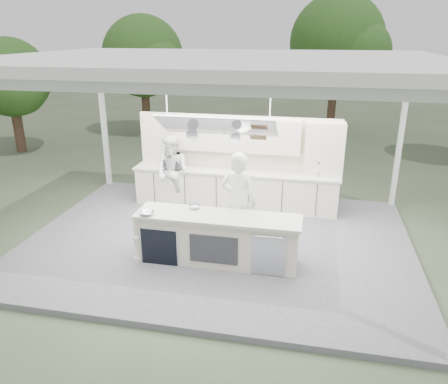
% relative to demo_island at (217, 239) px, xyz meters
% --- Properties ---
extents(ground, '(90.00, 90.00, 0.00)m').
position_rel_demo_island_xyz_m(ground, '(-0.18, 0.91, -0.60)').
color(ground, '#48563B').
rests_on(ground, ground).
extents(stage_deck, '(8.00, 6.00, 0.12)m').
position_rel_demo_island_xyz_m(stage_deck, '(-0.18, 0.91, -0.54)').
color(stage_deck, slate).
rests_on(stage_deck, ground).
extents(tent, '(8.20, 6.20, 3.86)m').
position_rel_demo_island_xyz_m(tent, '(-0.18, 0.90, 3.11)').
color(tent, white).
rests_on(tent, ground).
extents(demo_island, '(3.10, 0.79, 0.95)m').
position_rel_demo_island_xyz_m(demo_island, '(0.00, 0.00, 0.00)').
color(demo_island, white).
rests_on(demo_island, stage_deck).
extents(back_counter, '(5.08, 0.72, 0.95)m').
position_rel_demo_island_xyz_m(back_counter, '(-0.18, 2.81, 0.00)').
color(back_counter, white).
rests_on(back_counter, stage_deck).
extents(back_wall_unit, '(5.05, 0.48, 2.25)m').
position_rel_demo_island_xyz_m(back_wall_unit, '(0.27, 3.03, 0.98)').
color(back_wall_unit, white).
rests_on(back_wall_unit, stage_deck).
extents(tree_cluster, '(19.55, 9.40, 5.85)m').
position_rel_demo_island_xyz_m(tree_cluster, '(-0.34, 10.68, 2.69)').
color(tree_cluster, '#453222').
rests_on(tree_cluster, ground).
extents(head_chef, '(0.82, 0.62, 2.02)m').
position_rel_demo_island_xyz_m(head_chef, '(0.30, 0.60, 0.54)').
color(head_chef, white).
rests_on(head_chef, stage_deck).
extents(sous_chef, '(1.05, 0.92, 1.82)m').
position_rel_demo_island_xyz_m(sous_chef, '(-1.66, 2.46, 0.44)').
color(sous_chef, white).
rests_on(sous_chef, stage_deck).
extents(toaster_oven, '(0.50, 0.35, 0.26)m').
position_rel_demo_island_xyz_m(toaster_oven, '(-1.72, 2.61, 0.61)').
color(toaster_oven, '#B9BBC1').
rests_on(toaster_oven, back_counter).
extents(bowl_large, '(0.27, 0.27, 0.07)m').
position_rel_demo_island_xyz_m(bowl_large, '(-1.28, -0.24, 0.51)').
color(bowl_large, silver).
rests_on(bowl_large, demo_island).
extents(bowl_small, '(0.22, 0.22, 0.07)m').
position_rel_demo_island_xyz_m(bowl_small, '(-0.49, 0.26, 0.51)').
color(bowl_small, silver).
rests_on(bowl_small, demo_island).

